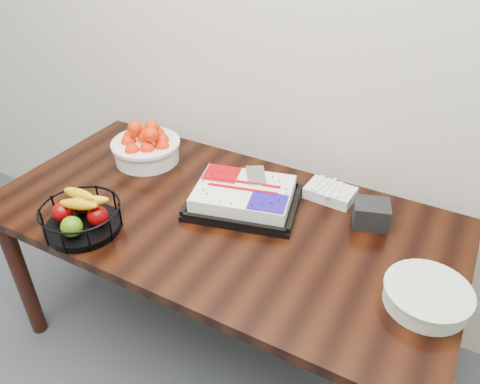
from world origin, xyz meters
The scene contains 7 objects.
table centered at (0.00, 2.00, 0.66)m, with size 1.80×0.90×0.75m.
cake_tray centered at (0.05, 2.10, 0.79)m, with size 0.49×0.42×0.09m.
tangerine_bowl centered at (-0.50, 2.20, 0.83)m, with size 0.31×0.31×0.19m.
fruit_basket centered at (-0.39, 1.68, 0.81)m, with size 0.29×0.29×0.15m.
plate_stack centered at (0.78, 1.91, 0.78)m, with size 0.26×0.26×0.06m.
fork_bag centered at (0.33, 2.31, 0.78)m, with size 0.20×0.13×0.06m.
napkin_box centered at (0.52, 2.22, 0.80)m, with size 0.13×0.11×0.09m, color black.
Camera 1 is at (0.76, 0.78, 1.84)m, focal length 35.00 mm.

